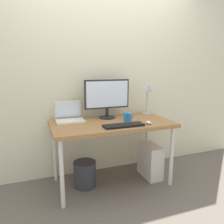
{
  "coord_description": "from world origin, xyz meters",
  "views": [
    {
      "loc": [
        -0.87,
        -2.34,
        1.39
      ],
      "look_at": [
        0.0,
        0.0,
        0.87
      ],
      "focal_mm": 36.03,
      "sensor_mm": 36.0,
      "label": 1
    }
  ],
  "objects_px": {
    "desk_lamp": "(148,92)",
    "wastebasket": "(85,174)",
    "laptop": "(69,116)",
    "keyboard": "(124,125)",
    "computer_tower": "(150,161)",
    "mouse": "(149,123)",
    "desk": "(112,128)",
    "monitor": "(107,96)",
    "coffee_mug": "(127,117)"
  },
  "relations": [
    {
      "from": "monitor",
      "to": "coffee_mug",
      "type": "height_order",
      "value": "monitor"
    },
    {
      "from": "laptop",
      "to": "keyboard",
      "type": "distance_m",
      "value": 0.68
    },
    {
      "from": "keyboard",
      "to": "mouse",
      "type": "relative_size",
      "value": 4.89
    },
    {
      "from": "monitor",
      "to": "wastebasket",
      "type": "height_order",
      "value": "monitor"
    },
    {
      "from": "laptop",
      "to": "wastebasket",
      "type": "height_order",
      "value": "laptop"
    },
    {
      "from": "laptop",
      "to": "keyboard",
      "type": "relative_size",
      "value": 0.73
    },
    {
      "from": "desk_lamp",
      "to": "computer_tower",
      "type": "xyz_separation_m",
      "value": [
        -0.08,
        -0.24,
        -0.84
      ]
    },
    {
      "from": "desk_lamp",
      "to": "keyboard",
      "type": "bearing_deg",
      "value": -140.75
    },
    {
      "from": "monitor",
      "to": "keyboard",
      "type": "distance_m",
      "value": 0.51
    },
    {
      "from": "laptop",
      "to": "mouse",
      "type": "height_order",
      "value": "laptop"
    },
    {
      "from": "desk_lamp",
      "to": "computer_tower",
      "type": "distance_m",
      "value": 0.88
    },
    {
      "from": "computer_tower",
      "to": "wastebasket",
      "type": "bearing_deg",
      "value": 176.41
    },
    {
      "from": "computer_tower",
      "to": "desk",
      "type": "bearing_deg",
      "value": 177.69
    },
    {
      "from": "desk_lamp",
      "to": "keyboard",
      "type": "relative_size",
      "value": 0.96
    },
    {
      "from": "wastebasket",
      "to": "computer_tower",
      "type": "bearing_deg",
      "value": -3.59
    },
    {
      "from": "laptop",
      "to": "computer_tower",
      "type": "height_order",
      "value": "laptop"
    },
    {
      "from": "desk_lamp",
      "to": "wastebasket",
      "type": "xyz_separation_m",
      "value": [
        -0.91,
        -0.19,
        -0.9
      ]
    },
    {
      "from": "wastebasket",
      "to": "monitor",
      "type": "bearing_deg",
      "value": 28.84
    },
    {
      "from": "desk",
      "to": "monitor",
      "type": "distance_m",
      "value": 0.4
    },
    {
      "from": "keyboard",
      "to": "computer_tower",
      "type": "bearing_deg",
      "value": 23.09
    },
    {
      "from": "computer_tower",
      "to": "monitor",
      "type": "bearing_deg",
      "value": 153.71
    },
    {
      "from": "monitor",
      "to": "keyboard",
      "type": "xyz_separation_m",
      "value": [
        0.04,
        -0.44,
        -0.26
      ]
    },
    {
      "from": "desk",
      "to": "computer_tower",
      "type": "height_order",
      "value": "desk"
    },
    {
      "from": "monitor",
      "to": "computer_tower",
      "type": "relative_size",
      "value": 1.34
    },
    {
      "from": "monitor",
      "to": "mouse",
      "type": "relative_size",
      "value": 6.25
    },
    {
      "from": "computer_tower",
      "to": "wastebasket",
      "type": "distance_m",
      "value": 0.84
    },
    {
      "from": "keyboard",
      "to": "desk_lamp",
      "type": "bearing_deg",
      "value": 39.25
    },
    {
      "from": "keyboard",
      "to": "coffee_mug",
      "type": "height_order",
      "value": "coffee_mug"
    },
    {
      "from": "laptop",
      "to": "computer_tower",
      "type": "bearing_deg",
      "value": -15.08
    },
    {
      "from": "desk_lamp",
      "to": "wastebasket",
      "type": "distance_m",
      "value": 1.3
    },
    {
      "from": "coffee_mug",
      "to": "monitor",
      "type": "bearing_deg",
      "value": 128.94
    },
    {
      "from": "coffee_mug",
      "to": "wastebasket",
      "type": "height_order",
      "value": "coffee_mug"
    },
    {
      "from": "laptop",
      "to": "wastebasket",
      "type": "relative_size",
      "value": 1.07
    },
    {
      "from": "keyboard",
      "to": "wastebasket",
      "type": "distance_m",
      "value": 0.76
    },
    {
      "from": "desk_lamp",
      "to": "mouse",
      "type": "bearing_deg",
      "value": -117.99
    },
    {
      "from": "monitor",
      "to": "keyboard",
      "type": "bearing_deg",
      "value": -85.21
    },
    {
      "from": "keyboard",
      "to": "computer_tower",
      "type": "relative_size",
      "value": 1.05
    },
    {
      "from": "mouse",
      "to": "desk",
      "type": "bearing_deg",
      "value": 148.52
    },
    {
      "from": "monitor",
      "to": "wastebasket",
      "type": "bearing_deg",
      "value": -151.16
    },
    {
      "from": "keyboard",
      "to": "laptop",
      "type": "bearing_deg",
      "value": 138.07
    },
    {
      "from": "wastebasket",
      "to": "mouse",
      "type": "bearing_deg",
      "value": -20.07
    },
    {
      "from": "keyboard",
      "to": "computer_tower",
      "type": "xyz_separation_m",
      "value": [
        0.45,
        0.19,
        -0.55
      ]
    },
    {
      "from": "laptop",
      "to": "desk_lamp",
      "type": "xyz_separation_m",
      "value": [
        1.03,
        -0.01,
        0.24
      ]
    },
    {
      "from": "keyboard",
      "to": "wastebasket",
      "type": "bearing_deg",
      "value": 147.17
    },
    {
      "from": "monitor",
      "to": "keyboard",
      "type": "height_order",
      "value": "monitor"
    },
    {
      "from": "desk_lamp",
      "to": "coffee_mug",
      "type": "height_order",
      "value": "desk_lamp"
    },
    {
      "from": "coffee_mug",
      "to": "laptop",
      "type": "bearing_deg",
      "value": 160.03
    },
    {
      "from": "mouse",
      "to": "computer_tower",
      "type": "height_order",
      "value": "mouse"
    },
    {
      "from": "desk_lamp",
      "to": "wastebasket",
      "type": "bearing_deg",
      "value": -168.25
    },
    {
      "from": "monitor",
      "to": "computer_tower",
      "type": "height_order",
      "value": "monitor"
    }
  ]
}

